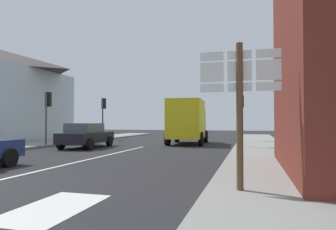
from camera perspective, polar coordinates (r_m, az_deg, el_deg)
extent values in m
plane|color=#232326|center=(17.08, -7.01, -6.50)|extent=(80.00, 80.00, 0.00)
cube|color=gray|center=(13.83, 17.49, -7.38)|extent=(2.93, 44.00, 0.14)
cube|color=silver|center=(13.48, -13.53, -7.84)|extent=(0.16, 12.00, 0.01)
cube|color=silver|center=(6.04, -20.68, -16.01)|extent=(1.20, 2.20, 0.01)
cube|color=silver|center=(31.51, -23.51, -3.38)|extent=(5.32, 1.20, 0.70)
cylinder|color=black|center=(11.80, -27.63, -7.14)|extent=(0.22, 0.64, 0.64)
cube|color=black|center=(18.86, -15.02, -4.08)|extent=(1.95, 4.28, 0.60)
cube|color=#47515B|center=(18.61, -15.37, -2.35)|extent=(1.65, 2.17, 0.55)
cylinder|color=black|center=(20.47, -15.46, -4.70)|extent=(0.25, 0.65, 0.64)
cylinder|color=black|center=(19.71, -10.94, -4.85)|extent=(0.25, 0.65, 0.64)
cylinder|color=black|center=(18.13, -19.47, -5.12)|extent=(0.25, 0.65, 0.64)
cylinder|color=black|center=(17.28, -14.52, -5.34)|extent=(0.25, 0.65, 0.64)
cube|color=yellow|center=(20.75, 3.45, -0.75)|extent=(2.39, 3.81, 2.60)
cube|color=yellow|center=(23.22, 4.40, -1.54)|extent=(2.16, 1.41, 2.00)
cube|color=#47515B|center=(23.28, 4.41, 0.43)|extent=(1.76, 0.19, 0.70)
cylinder|color=black|center=(23.38, 1.71, -4.00)|extent=(0.33, 0.91, 0.90)
cylinder|color=black|center=(23.08, 7.10, -4.02)|extent=(0.33, 0.91, 0.90)
cylinder|color=black|center=(20.05, -0.08, -4.45)|extent=(0.33, 0.91, 0.90)
cylinder|color=black|center=(19.70, 6.20, -4.49)|extent=(0.33, 0.91, 0.90)
cylinder|color=brown|center=(6.48, 13.32, -0.82)|extent=(0.14, 0.14, 3.20)
cube|color=white|center=(6.72, 8.23, 10.82)|extent=(0.50, 0.03, 0.18)
cube|color=black|center=(6.74, 8.25, 10.79)|extent=(0.43, 0.01, 0.13)
cube|color=white|center=(6.66, 8.24, 7.96)|extent=(0.50, 0.03, 0.42)
cube|color=black|center=(6.68, 8.26, 7.94)|extent=(0.43, 0.01, 0.32)
cube|color=white|center=(6.62, 8.25, 5.06)|extent=(0.50, 0.03, 0.18)
cube|color=black|center=(6.63, 8.27, 5.04)|extent=(0.43, 0.01, 0.13)
cube|color=white|center=(6.68, 13.27, 10.93)|extent=(0.50, 0.03, 0.18)
cube|color=black|center=(6.70, 13.27, 10.89)|extent=(0.43, 0.01, 0.13)
cube|color=white|center=(6.62, 13.28, 8.05)|extent=(0.50, 0.03, 0.42)
cube|color=black|center=(6.64, 13.29, 8.02)|extent=(0.43, 0.01, 0.32)
cube|color=white|center=(6.57, 13.30, 5.12)|extent=(0.50, 0.03, 0.18)
cube|color=black|center=(6.59, 13.31, 5.10)|extent=(0.43, 0.01, 0.13)
cube|color=white|center=(6.69, 18.33, 10.95)|extent=(0.50, 0.03, 0.18)
cube|color=black|center=(6.70, 18.33, 10.91)|extent=(0.43, 0.01, 0.13)
cube|color=white|center=(6.62, 18.36, 8.07)|extent=(0.50, 0.03, 0.42)
cube|color=black|center=(6.64, 18.35, 8.04)|extent=(0.43, 0.01, 0.32)
cube|color=white|center=(6.58, 18.38, 5.15)|extent=(0.50, 0.03, 0.18)
cube|color=black|center=(6.60, 18.37, 5.13)|extent=(0.43, 0.01, 0.13)
cylinder|color=#47474C|center=(23.26, 13.68, -0.73)|extent=(0.12, 0.12, 3.54)
cube|color=black|center=(23.51, 13.68, 2.48)|extent=(0.30, 0.28, 0.90)
sphere|color=red|center=(23.67, 13.69, 3.11)|extent=(0.18, 0.18, 0.18)
sphere|color=#3C2303|center=(23.65, 13.69, 2.44)|extent=(0.18, 0.18, 0.18)
sphere|color=black|center=(23.64, 13.69, 1.76)|extent=(0.18, 0.18, 0.18)
cylinder|color=#47474C|center=(26.55, -12.17, -0.75)|extent=(0.12, 0.12, 3.59)
cube|color=black|center=(26.78, -11.96, 2.12)|extent=(0.30, 0.28, 0.90)
sphere|color=red|center=(26.92, -11.82, 2.68)|extent=(0.18, 0.18, 0.18)
sphere|color=#3C2303|center=(26.90, -11.83, 2.08)|extent=(0.18, 0.18, 0.18)
sphere|color=black|center=(26.89, -11.83, 1.49)|extent=(0.18, 0.18, 0.18)
cylinder|color=#47474C|center=(17.64, 13.18, -0.47)|extent=(0.12, 0.12, 3.59)
cube|color=black|center=(17.91, 13.18, 3.83)|extent=(0.30, 0.28, 0.90)
sphere|color=red|center=(18.08, 13.19, 4.65)|extent=(0.18, 0.18, 0.18)
sphere|color=#3C2303|center=(18.05, 13.19, 3.76)|extent=(0.18, 0.18, 0.18)
sphere|color=black|center=(18.03, 13.20, 2.88)|extent=(0.18, 0.18, 0.18)
cylinder|color=#47474C|center=(20.24, -21.93, -0.77)|extent=(0.12, 0.12, 3.41)
cube|color=black|center=(20.45, -21.56, 2.74)|extent=(0.30, 0.28, 0.90)
sphere|color=red|center=(20.58, -21.32, 3.47)|extent=(0.18, 0.18, 0.18)
sphere|color=#3C2303|center=(20.56, -21.33, 2.69)|extent=(0.18, 0.18, 0.18)
sphere|color=black|center=(20.54, -21.34, 1.91)|extent=(0.18, 0.18, 0.18)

